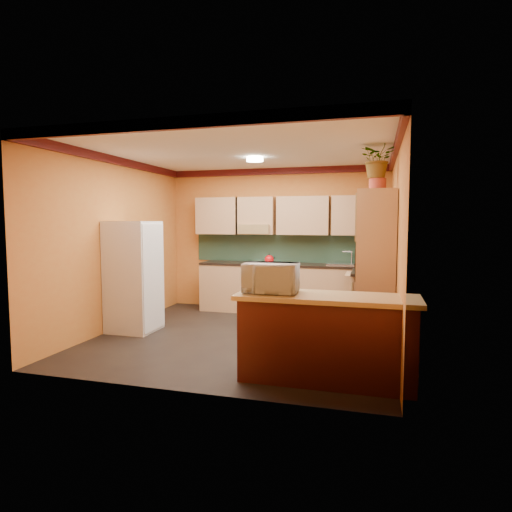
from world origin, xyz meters
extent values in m
plane|color=black|center=(0.00, 0.00, 0.00)|extent=(4.20, 4.20, 0.00)
cube|color=white|center=(0.00, 0.00, 2.70)|extent=(4.20, 4.20, 0.04)
cube|color=#CA8136|center=(0.00, 2.10, 1.35)|extent=(4.20, 0.04, 2.70)
cube|color=#CA8136|center=(0.00, -2.10, 1.35)|extent=(4.20, 0.04, 2.70)
cube|color=#CA8136|center=(-2.10, 0.00, 1.35)|extent=(0.04, 4.20, 2.70)
cube|color=#CA8136|center=(2.10, 0.00, 1.35)|extent=(0.04, 4.20, 2.70)
cube|color=#213C2B|center=(0.25, 2.09, 1.19)|extent=(3.70, 0.02, 0.53)
cube|color=#213C2B|center=(2.09, 1.40, 1.19)|extent=(0.02, 1.40, 0.53)
cube|color=tan|center=(0.10, 1.93, 1.80)|extent=(3.10, 0.34, 0.70)
cylinder|color=white|center=(0.00, 0.60, 2.66)|extent=(0.26, 0.26, 0.06)
cube|color=tan|center=(0.48, 1.80, 0.44)|extent=(3.65, 0.60, 0.88)
cube|color=black|center=(0.48, 1.80, 0.90)|extent=(3.65, 0.62, 0.04)
cube|color=black|center=(-0.15, 1.80, 0.46)|extent=(0.58, 0.58, 0.91)
cube|color=silver|center=(1.25, 1.80, 0.94)|extent=(0.48, 0.40, 0.03)
cube|color=tan|center=(1.80, 0.94, 0.44)|extent=(0.60, 0.80, 0.88)
cube|color=black|center=(1.80, 0.94, 0.90)|extent=(0.62, 0.80, 0.04)
cube|color=white|center=(-1.75, -0.10, 0.85)|extent=(0.68, 0.66, 1.70)
cube|color=tan|center=(1.85, -0.05, 1.05)|extent=(0.48, 0.90, 2.10)
cylinder|color=#A53A28|center=(1.85, 0.00, 2.18)|extent=(0.22, 0.22, 0.16)
imported|color=tan|center=(1.85, 0.00, 2.51)|extent=(0.50, 0.45, 0.51)
cube|color=#4C1311|center=(1.36, -1.44, 0.44)|extent=(1.80, 0.55, 0.88)
cube|color=tan|center=(1.36, -1.44, 0.91)|extent=(1.90, 0.65, 0.05)
imported|color=white|center=(0.76, -1.44, 1.09)|extent=(0.60, 0.42, 0.32)
camera|label=1|loc=(1.84, -5.90, 1.71)|focal=30.00mm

